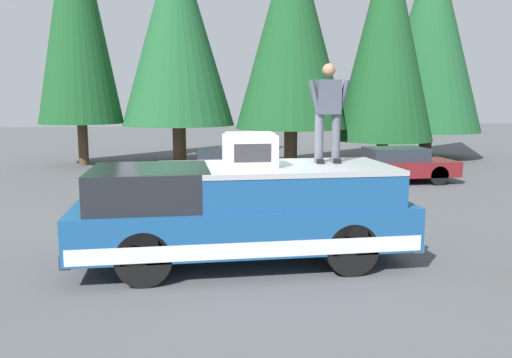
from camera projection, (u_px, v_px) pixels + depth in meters
The scene contains 11 objects.
ground_plane at pixel (240, 256), 9.13m from camera, with size 90.00×90.00×0.00m, color #4C4F51.
pickup_truck at pixel (243, 212), 8.65m from camera, with size 2.01×5.54×1.65m.
compressor_unit at pixel (250, 150), 8.39m from camera, with size 0.65×0.84×0.56m.
person_on_truck_bed at pixel (328, 110), 8.82m from camera, with size 0.29×0.72×1.69m.
parked_car_maroon at pixel (393, 165), 17.07m from camera, with size 1.64×4.10×1.16m.
parked_car_silver at pixel (224, 168), 16.46m from camera, with size 1.64×4.10×1.16m.
conifer_far_left at pixel (431, 34), 23.37m from camera, with size 4.78×4.78×10.04m.
conifer_left at pixel (387, 35), 20.81m from camera, with size 3.99×3.99×9.57m.
conifer_center_left at pixel (292, 27), 20.35m from camera, with size 4.47×4.47×9.53m.
conifer_center_right at pixel (177, 29), 21.15m from camera, with size 4.67×4.67×9.53m.
conifer_right at pixel (76, 5), 20.69m from camera, with size 3.39×3.39×11.23m.
Camera 1 is at (-8.75, 1.08, 2.75)m, focal length 36.28 mm.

